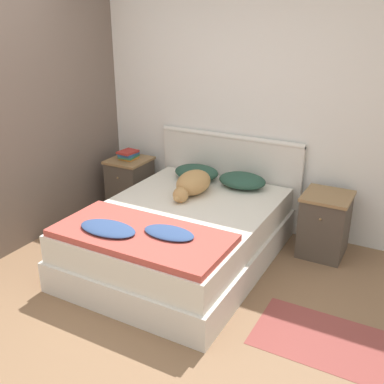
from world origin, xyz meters
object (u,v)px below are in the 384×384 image
Objects in this scene: nightstand_left at (130,184)px; dog at (193,184)px; nightstand_right at (324,224)px; pillow_right at (242,180)px; book_stack at (129,155)px; bed at (181,236)px; pillow_left at (197,172)px.

nightstand_left is 1.13m from dog.
pillow_right reaches higher than nightstand_right.
pillow_right reaches higher than nightstand_left.
book_stack is (-1.38, -0.03, 0.07)m from pillow_right.
nightstand_right is at bearing 0.00° from nightstand_left.
dog reaches higher than nightstand_left.
nightstand_left is (-1.12, 0.75, 0.05)m from bed.
bed is 0.54m from dog.
pillow_right is (-0.86, 0.03, 0.28)m from nightstand_right.
nightstand_left is 2.23m from nightstand_right.
nightstand_right is at bearing -0.04° from book_stack.
pillow_left is at bearing 108.45° from bed.
dog is 1.10m from book_stack.
nightstand_right is 0.90m from pillow_right.
pillow_left is 0.52m from pillow_right.
dog is at bearing -19.90° from nightstand_left.
nightstand_right is 1.41m from pillow_left.
pillow_right is at bearing 178.20° from nightstand_right.
bed is at bearing -71.55° from pillow_left.
book_stack reaches higher than nightstand_right.
nightstand_right is at bearing -1.12° from pillow_left.
nightstand_left and nightstand_right have the same top height.
book_stack is (-1.12, 0.75, 0.40)m from bed.
pillow_right is 0.75× the size of dog.
dog is at bearing -19.92° from book_stack.
bed is 1.41m from book_stack.
nightstand_right reaches higher than bed.
nightstand_left is at bearing 180.00° from nightstand_right.
nightstand_left reaches higher than bed.
nightstand_right is (1.12, 0.75, 0.05)m from bed.
dog reaches higher than bed.
nightstand_left is at bearing -178.88° from pillow_right.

